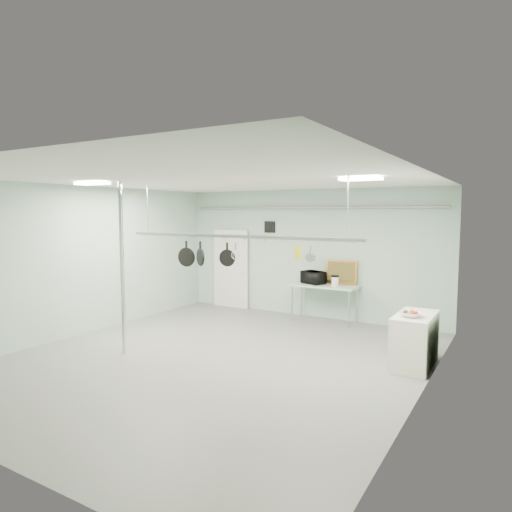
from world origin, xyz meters
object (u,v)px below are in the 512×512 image
Objects in this scene: skillet_left at (186,254)px; skillet_mid at (200,254)px; fruit_bowl at (411,314)px; pot_rack at (235,235)px; coffee_canister at (335,282)px; prep_table at (324,288)px; side_cabinet at (415,340)px; chrome_pole at (122,268)px; microwave at (314,277)px; skillet_right at (227,254)px.

skillet_mid is (0.34, 0.00, 0.01)m from skillet_left.
pot_rack is at bearing -163.67° from fruit_bowl.
coffee_canister is at bearing 52.41° from skillet_left.
pot_rack reaches higher than fruit_bowl.
fruit_bowl is 4.22m from skillet_left.
skillet_mid is (-1.18, -3.30, 1.02)m from prep_table.
side_cabinet is (2.55, -2.20, -0.38)m from prep_table.
side_cabinet is (4.85, 2.00, -1.15)m from chrome_pole.
microwave is (0.12, 3.30, -1.17)m from pot_rack.
chrome_pole is 6.39× the size of skillet_left.
skillet_left is at bearing 180.00° from pot_rack.
skillet_mid is at bearing -163.55° from side_cabinet.
pot_rack reaches higher than skillet_right.
fruit_bowl reaches higher than prep_table.
side_cabinet is 2.54× the size of skillet_mid.
prep_table is 3.50m from skillet_right.
skillet_mid is (-0.78, 0.00, -0.38)m from pot_rack.
side_cabinet is 3.13m from coffee_canister.
fruit_bowl is at bearing -44.13° from prep_table.
prep_table is at bearing -156.11° from microwave.
microwave is (2.02, 4.20, -0.54)m from chrome_pole.
prep_table is 3.19× the size of skillet_left.
chrome_pole is 1.97m from skillet_right.
fruit_bowl is at bearing -97.06° from side_cabinet.
chrome_pole is 2.00× the size of prep_table.
skillet_right reaches higher than prep_table.
skillet_left is 1.06× the size of skillet_mid.
pot_rack is at bearing -102.38° from coffee_canister.
side_cabinet is 3.60m from skillet_right.
skillet_right is at bearing -105.15° from coffee_canister.
pot_rack is (-0.40, -3.30, 1.40)m from prep_table.
microwave is at bearing -179.23° from prep_table.
skillet_mid is (1.12, 0.90, 0.25)m from chrome_pole.
chrome_pole reaches higher than side_cabinet.
prep_table is 7.32× the size of coffee_canister.
coffee_canister is at bearing 97.13° from skillet_mid.
side_cabinet is 5.49× the size of coffee_canister.
coffee_canister reaches higher than prep_table.
side_cabinet is 0.25× the size of pot_rack.
chrome_pole is 4.69m from microwave.
prep_table is 3.65m from skillet_mid.
pot_rack is 3.50m from microwave.
microwave is 2.52× the size of coffee_canister.
prep_table is 0.36m from microwave.
pot_rack is 21.95× the size of coffee_canister.
chrome_pole reaches higher than prep_table.
skillet_mid is at bearing -166.96° from fruit_bowl.
fruit_bowl is at bearing 162.01° from microwave.
chrome_pole is at bearing -154.65° from pot_rack.
skillet_mid is at bearing -8.09° from skillet_left.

